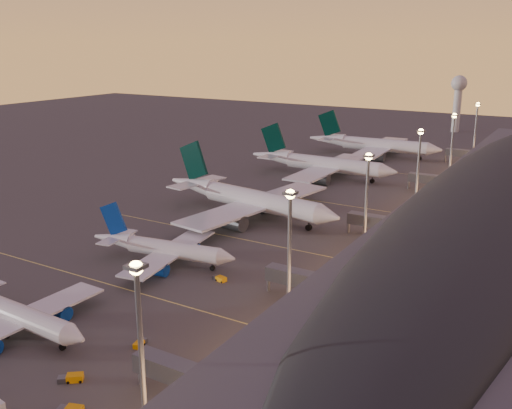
# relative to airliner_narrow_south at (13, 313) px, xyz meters

# --- Properties ---
(ground) EXTENTS (700.00, 700.00, 0.00)m
(ground) POSITION_rel_airliner_narrow_south_xyz_m (5.54, 28.89, -3.51)
(ground) COLOR #3E3B39
(airliner_narrow_south) EXTENTS (37.89, 33.77, 13.56)m
(airliner_narrow_south) POSITION_rel_airliner_narrow_south_xyz_m (0.00, 0.00, 0.00)
(airliner_narrow_south) COLOR silver
(airliner_narrow_south) RESTS_ON ground
(airliner_narrow_north) EXTENTS (38.56, 34.78, 13.78)m
(airliner_narrow_north) POSITION_rel_airliner_narrow_south_xyz_m (1.58, 40.01, 0.06)
(airliner_narrow_north) COLOR silver
(airliner_narrow_north) RESTS_ON ground
(airliner_wide_near) EXTENTS (64.98, 59.79, 20.81)m
(airliner_wide_near) POSITION_rel_airliner_narrow_south_xyz_m (-0.95, 83.02, 1.85)
(airliner_wide_near) COLOR silver
(airliner_wide_near) RESTS_ON ground
(airliner_wide_mid) EXTENTS (61.47, 55.77, 19.73)m
(airliner_wide_mid) POSITION_rel_airliner_narrow_south_xyz_m (-3.84, 142.41, 1.57)
(airliner_wide_mid) COLOR silver
(airliner_wide_mid) RESTS_ON ground
(airliner_wide_far) EXTENTS (62.77, 57.14, 20.10)m
(airliner_wide_far) POSITION_rel_airliner_narrow_south_xyz_m (-0.85, 193.69, 1.67)
(airliner_wide_far) COLOR silver
(airliner_wide_far) RESTS_ON ground
(terminal_building) EXTENTS (56.35, 255.00, 17.46)m
(terminal_building) POSITION_rel_airliner_narrow_south_xyz_m (67.38, 101.36, 5.28)
(terminal_building) COLOR #4A4A4F
(terminal_building) RESTS_ON ground
(light_masts) EXTENTS (2.20, 217.20, 25.90)m
(light_masts) POSITION_rel_airliner_narrow_south_xyz_m (41.54, 93.89, 14.05)
(light_masts) COLOR slate
(light_masts) RESTS_ON ground
(radar_tower) EXTENTS (9.00, 9.00, 32.50)m
(radar_tower) POSITION_rel_airliner_narrow_south_xyz_m (15.54, 288.89, 18.37)
(radar_tower) COLOR silver
(radar_tower) RESTS_ON ground
(lane_markings) EXTENTS (90.00, 180.36, 0.00)m
(lane_markings) POSITION_rel_airliner_narrow_south_xyz_m (5.54, 68.89, -3.50)
(lane_markings) COLOR #D8C659
(lane_markings) RESTS_ON ground
(baggage_tug_b) EXTENTS (3.94, 3.52, 1.14)m
(baggage_tug_b) POSITION_rel_airliner_narrow_south_xyz_m (21.73, -6.07, -2.98)
(baggage_tug_b) COLOR #EC9905
(baggage_tug_b) RESTS_ON ground
(baggage_tug_c) EXTENTS (3.70, 2.07, 1.04)m
(baggage_tug_c) POSITION_rel_airliner_narrow_south_xyz_m (19.59, 38.00, -3.03)
(baggage_tug_c) COLOR #EC9905
(baggage_tug_c) RESTS_ON ground
(baggage_tug_d) EXTENTS (1.96, 3.37, 0.94)m
(baggage_tug_d) POSITION_rel_airliner_narrow_south_xyz_m (23.60, 7.53, -3.07)
(baggage_tug_d) COLOR #EC9905
(baggage_tug_d) RESTS_ON ground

